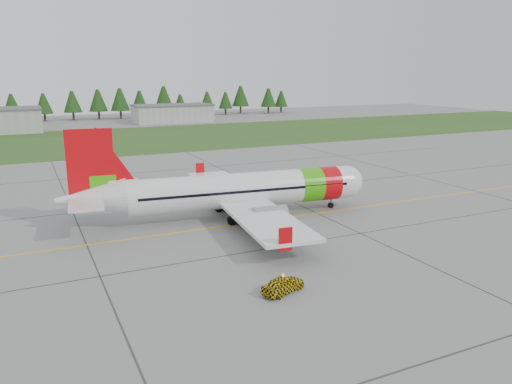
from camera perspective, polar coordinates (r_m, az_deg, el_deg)
ground at (r=45.57m, az=1.68°, el=-6.45°), size 320.00×320.00×0.00m
aircraft at (r=54.47m, az=-2.17°, el=0.15°), size 33.92×31.44×10.28m
follow_me_car at (r=36.30m, az=3.12°, el=-8.80°), size 1.64×1.78×3.59m
grass_strip at (r=122.68m, az=-16.07°, el=5.74°), size 320.00×50.00×0.03m
taxi_guideline at (r=52.44m, az=-2.30°, el=-3.73°), size 120.00×0.25×0.02m
hangar_east at (r=162.85m, az=-9.52°, el=8.80°), size 24.00×12.00×5.20m
treeline at (r=177.50m, az=-19.26°, el=9.40°), size 160.00×8.00×10.00m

